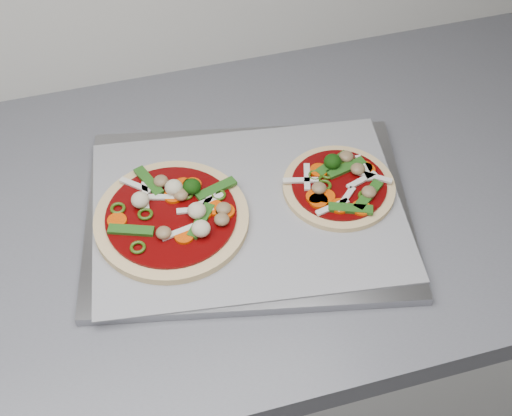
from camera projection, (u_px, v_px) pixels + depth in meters
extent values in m
cube|color=silver|center=(402.00, 327.00, 1.39)|extent=(3.60, 0.60, 0.86)
cube|color=slate|center=(450.00, 166.00, 1.04)|extent=(3.60, 0.60, 0.04)
cube|color=gray|center=(248.00, 212.00, 0.95)|extent=(0.48, 0.40, 0.01)
cube|color=gray|center=(248.00, 209.00, 0.94)|extent=(0.44, 0.35, 0.00)
cylinder|color=tan|center=(172.00, 219.00, 0.92)|extent=(0.26, 0.26, 0.01)
cylinder|color=#5F0201|center=(171.00, 215.00, 0.92)|extent=(0.22, 0.22, 0.00)
cube|color=silver|center=(145.00, 196.00, 0.94)|extent=(0.01, 0.05, 0.00)
cube|color=silver|center=(209.00, 200.00, 0.93)|extent=(0.04, 0.04, 0.00)
cube|color=#245B1C|center=(149.00, 181.00, 0.95)|extent=(0.03, 0.06, 0.00)
cube|color=silver|center=(136.00, 185.00, 0.95)|extent=(0.04, 0.04, 0.00)
ellipsoid|color=beige|center=(197.00, 211.00, 0.91)|extent=(0.03, 0.03, 0.02)
torus|color=#2C4C0E|center=(138.00, 247.00, 0.88)|extent=(0.03, 0.03, 0.00)
cylinder|color=#FF5300|center=(192.00, 185.00, 0.95)|extent=(0.03, 0.03, 0.00)
cylinder|color=#FF5300|center=(183.00, 185.00, 0.95)|extent=(0.03, 0.03, 0.00)
cylinder|color=#FF5300|center=(225.00, 211.00, 0.92)|extent=(0.04, 0.04, 0.00)
cylinder|color=#FF5300|center=(117.00, 221.00, 0.91)|extent=(0.03, 0.03, 0.00)
cylinder|color=#FF5300|center=(184.00, 236.00, 0.89)|extent=(0.04, 0.04, 0.00)
cube|color=#245B1C|center=(201.00, 221.00, 0.91)|extent=(0.05, 0.05, 0.00)
ellipsoid|color=#133E0B|center=(192.00, 187.00, 0.94)|extent=(0.03, 0.03, 0.02)
ellipsoid|color=beige|center=(201.00, 229.00, 0.89)|extent=(0.03, 0.03, 0.02)
torus|color=#2C4C0E|center=(186.00, 194.00, 0.94)|extent=(0.03, 0.03, 0.00)
ellipsoid|color=brown|center=(161.00, 181.00, 0.95)|extent=(0.02, 0.02, 0.01)
torus|color=#2C4C0E|center=(118.00, 208.00, 0.92)|extent=(0.03, 0.03, 0.00)
cube|color=#245B1C|center=(131.00, 230.00, 0.90)|extent=(0.06, 0.03, 0.00)
ellipsoid|color=beige|center=(174.00, 188.00, 0.93)|extent=(0.03, 0.03, 0.02)
cube|color=silver|center=(164.00, 197.00, 0.93)|extent=(0.05, 0.02, 0.00)
cube|color=silver|center=(195.00, 210.00, 0.92)|extent=(0.05, 0.02, 0.00)
cylinder|color=#FF5300|center=(202.00, 213.00, 0.92)|extent=(0.03, 0.03, 0.00)
cube|color=silver|center=(207.00, 201.00, 0.93)|extent=(0.05, 0.02, 0.00)
cylinder|color=#FF5300|center=(173.00, 196.00, 0.94)|extent=(0.03, 0.03, 0.00)
cube|color=silver|center=(179.00, 232.00, 0.90)|extent=(0.05, 0.02, 0.00)
ellipsoid|color=brown|center=(224.00, 209.00, 0.92)|extent=(0.03, 0.03, 0.01)
ellipsoid|color=brown|center=(164.00, 233.00, 0.89)|extent=(0.02, 0.02, 0.01)
ellipsoid|color=beige|center=(140.00, 200.00, 0.92)|extent=(0.03, 0.03, 0.02)
ellipsoid|color=brown|center=(222.00, 219.00, 0.90)|extent=(0.03, 0.03, 0.01)
torus|color=#2C4C0E|center=(145.00, 214.00, 0.91)|extent=(0.03, 0.03, 0.00)
torus|color=#2C4C0E|center=(218.00, 195.00, 0.94)|extent=(0.03, 0.03, 0.00)
cube|color=#245B1C|center=(216.00, 189.00, 0.94)|extent=(0.06, 0.03, 0.00)
ellipsoid|color=brown|center=(181.00, 195.00, 0.93)|extent=(0.03, 0.03, 0.01)
cylinder|color=#FF5300|center=(215.00, 208.00, 0.92)|extent=(0.03, 0.03, 0.00)
cylinder|color=tan|center=(339.00, 187.00, 0.96)|extent=(0.16, 0.16, 0.01)
cylinder|color=#5F0201|center=(339.00, 184.00, 0.96)|extent=(0.14, 0.14, 0.00)
cylinder|color=#FF5300|center=(319.00, 171.00, 0.97)|extent=(0.04, 0.04, 0.00)
cube|color=silver|center=(307.00, 177.00, 0.96)|extent=(0.02, 0.05, 0.00)
cylinder|color=#FF5300|center=(366.00, 170.00, 0.97)|extent=(0.03, 0.03, 0.00)
cube|color=#245B1C|center=(333.00, 164.00, 0.98)|extent=(0.06, 0.04, 0.00)
cylinder|color=#FF5300|center=(363.00, 168.00, 0.97)|extent=(0.03, 0.03, 0.00)
torus|color=#2C4C0E|center=(340.00, 160.00, 0.98)|extent=(0.03, 0.03, 0.00)
torus|color=#2C4C0E|center=(324.00, 185.00, 0.95)|extent=(0.03, 0.03, 0.00)
cube|color=#245B1C|center=(368.00, 195.00, 0.94)|extent=(0.05, 0.05, 0.00)
cylinder|color=#FF5300|center=(315.00, 197.00, 0.94)|extent=(0.03, 0.03, 0.00)
cube|color=silver|center=(301.00, 180.00, 0.96)|extent=(0.05, 0.02, 0.00)
cube|color=silver|center=(375.00, 177.00, 0.96)|extent=(0.04, 0.04, 0.00)
cube|color=#245B1C|center=(351.00, 209.00, 0.93)|extent=(0.06, 0.03, 0.00)
ellipsoid|color=brown|center=(319.00, 188.00, 0.94)|extent=(0.02, 0.02, 0.01)
torus|color=#2C4C0E|center=(328.00, 174.00, 0.97)|extent=(0.02, 0.02, 0.00)
ellipsoid|color=#133E0B|center=(333.00, 162.00, 0.97)|extent=(0.03, 0.03, 0.02)
cube|color=silver|center=(332.00, 207.00, 0.93)|extent=(0.05, 0.02, 0.00)
ellipsoid|color=brown|center=(358.00, 169.00, 0.97)|extent=(0.02, 0.02, 0.01)
cube|color=silver|center=(345.00, 199.00, 0.94)|extent=(0.04, 0.04, 0.00)
cube|color=silver|center=(362.00, 180.00, 0.96)|extent=(0.05, 0.02, 0.00)
cylinder|color=#FF5300|center=(361.00, 208.00, 0.93)|extent=(0.03, 0.03, 0.00)
torus|color=#2C4C0E|center=(366.00, 196.00, 0.94)|extent=(0.03, 0.03, 0.00)
torus|color=#2C4C0E|center=(315.00, 176.00, 0.96)|extent=(0.03, 0.03, 0.00)
cylinder|color=#FF5300|center=(340.00, 206.00, 0.93)|extent=(0.03, 0.03, 0.00)
cylinder|color=#FF5300|center=(326.00, 197.00, 0.94)|extent=(0.03, 0.03, 0.00)
ellipsoid|color=brown|center=(369.00, 192.00, 0.94)|extent=(0.03, 0.03, 0.01)
cube|color=silver|center=(364.00, 168.00, 0.97)|extent=(0.01, 0.05, 0.00)
torus|color=#2C4C0E|center=(358.00, 168.00, 0.97)|extent=(0.03, 0.03, 0.00)
cylinder|color=#FF5300|center=(318.00, 201.00, 0.93)|extent=(0.03, 0.03, 0.00)
ellipsoid|color=brown|center=(346.00, 157.00, 0.98)|extent=(0.03, 0.03, 0.01)
cube|color=#245B1C|center=(346.00, 168.00, 0.97)|extent=(0.06, 0.03, 0.00)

